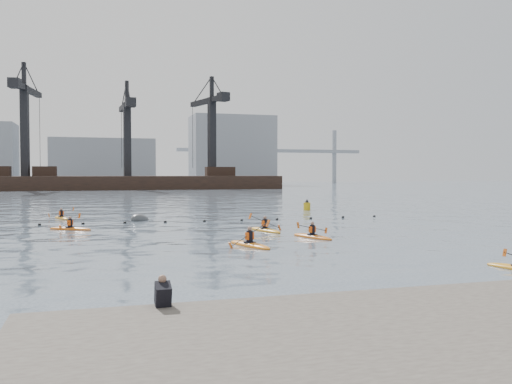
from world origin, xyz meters
TOP-DOWN VIEW (x-y plane):
  - ground at (0.00, 0.00)m, footprint 400.00×400.00m
  - quay at (-0.01, -9.00)m, footprint 18.00×7.12m
  - float_line at (-0.50, 22.53)m, footprint 33.24×0.73m
  - barge_pier at (-0.22, 110.00)m, footprint 72.00×19.30m
  - skyline at (2.23, 150.27)m, footprint 141.00×28.00m
  - kayaker_0 at (0.54, 7.72)m, footprint 2.45×3.66m
  - kayaker_2 at (-8.73, 18.88)m, footprint 3.05×2.32m
  - kayaker_3 at (3.47, 14.39)m, footprint 2.39×3.58m
  - kayaker_4 at (5.04, 10.17)m, footprint 2.19×3.39m
  - kayaker_5 at (-9.84, 28.46)m, footprint 2.03×3.15m
  - mooring_buoy at (-3.70, 24.92)m, footprint 2.24×2.43m
  - nav_buoy at (13.59, 32.30)m, footprint 0.71×0.71m

SIDE VIEW (x-z plane):
  - ground at x=0.00m, z-range 0.00..0.00m
  - mooring_buoy at x=-3.70m, z-range -0.69..0.69m
  - quay at x=-0.01m, z-range -0.88..0.88m
  - float_line at x=-0.50m, z-range -0.09..0.15m
  - kayaker_5 at x=-9.84m, z-range -0.42..0.61m
  - kayaker_2 at x=-8.73m, z-range -0.48..0.68m
  - kayaker_4 at x=5.04m, z-range -0.45..0.65m
  - kayaker_3 at x=3.47m, z-range -0.56..0.78m
  - kayaker_0 at x=0.54m, z-range -0.61..0.83m
  - nav_buoy at x=13.59m, z-range -0.26..1.04m
  - barge_pier at x=-0.22m, z-range -12.86..16.64m
  - skyline at x=2.23m, z-range -1.75..20.25m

